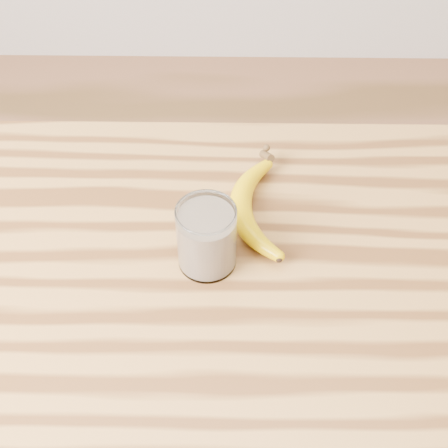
{
  "coord_description": "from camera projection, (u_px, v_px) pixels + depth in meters",
  "views": [
    {
      "loc": [
        0.09,
        -0.47,
        1.59
      ],
      "look_at": [
        0.08,
        0.13,
        0.93
      ],
      "focal_mm": 50.0,
      "sensor_mm": 36.0,
      "label": 1
    }
  ],
  "objects": [
    {
      "name": "banana",
      "position": [
        240.0,
        208.0,
        0.93
      ],
      "size": [
        0.12,
        0.29,
        0.03
      ],
      "primitive_type": null,
      "rotation": [
        0.0,
        0.0,
        0.05
      ],
      "color": "#D3AB00",
      "rests_on": "table"
    },
    {
      "name": "smoothie_glass",
      "position": [
        207.0,
        238.0,
        0.85
      ],
      "size": [
        0.08,
        0.08,
        0.1
      ],
      "color": "white",
      "rests_on": "table"
    },
    {
      "name": "table",
      "position": [
        168.0,
        362.0,
        0.92
      ],
      "size": [
        1.2,
        0.8,
        0.9
      ],
      "color": "#A17237",
      "rests_on": "ground"
    }
  ]
}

